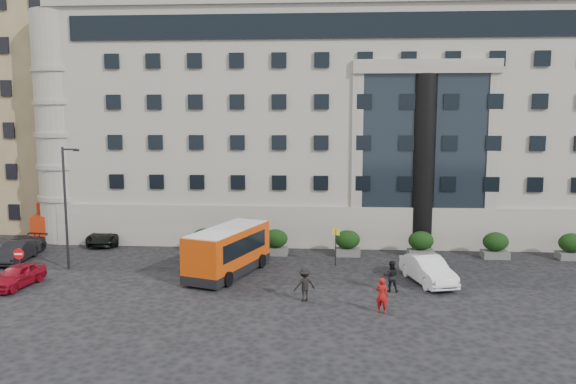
# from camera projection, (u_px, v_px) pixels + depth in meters

# --- Properties ---
(ground) EXTENTS (120.00, 120.00, 0.00)m
(ground) POSITION_uv_depth(u_px,v_px,m) (243.00, 286.00, 33.05)
(ground) COLOR black
(ground) RESTS_ON ground
(civic_building) EXTENTS (44.00, 24.00, 18.00)m
(civic_building) POSITION_uv_depth(u_px,v_px,m) (339.00, 126.00, 53.21)
(civic_building) COLOR #A09C8D
(civic_building) RESTS_ON ground
(entrance_column) EXTENTS (1.80, 1.80, 13.00)m
(entrance_column) POSITION_uv_depth(u_px,v_px,m) (423.00, 163.00, 41.58)
(entrance_column) COLOR black
(entrance_column) RESTS_ON ground
(apartment_near) EXTENTS (14.00, 14.00, 20.00)m
(apartment_near) POSITION_uv_depth(u_px,v_px,m) (21.00, 116.00, 53.05)
(apartment_near) COLOR olive
(apartment_near) RESTS_ON ground
(apartment_far) EXTENTS (13.00, 13.00, 22.00)m
(apartment_far) POSITION_uv_depth(u_px,v_px,m) (74.00, 108.00, 70.91)
(apartment_far) COLOR #84634D
(apartment_far) RESTS_ON ground
(hedge_a) EXTENTS (1.80, 1.26, 1.84)m
(hedge_a) POSITION_uv_depth(u_px,v_px,m) (204.00, 241.00, 40.90)
(hedge_a) COLOR #50504E
(hedge_a) RESTS_ON ground
(hedge_b) EXTENTS (1.80, 1.26, 1.84)m
(hedge_b) POSITION_uv_depth(u_px,v_px,m) (275.00, 242.00, 40.56)
(hedge_b) COLOR #50504E
(hedge_b) RESTS_ON ground
(hedge_c) EXTENTS (1.80, 1.26, 1.84)m
(hedge_c) POSITION_uv_depth(u_px,v_px,m) (348.00, 243.00, 40.22)
(hedge_c) COLOR #50504E
(hedge_c) RESTS_ON ground
(hedge_d) EXTENTS (1.80, 1.26, 1.84)m
(hedge_d) POSITION_uv_depth(u_px,v_px,m) (421.00, 244.00, 39.88)
(hedge_d) COLOR #50504E
(hedge_d) RESTS_ON ground
(hedge_e) EXTENTS (1.80, 1.26, 1.84)m
(hedge_e) POSITION_uv_depth(u_px,v_px,m) (495.00, 245.00, 39.54)
(hedge_e) COLOR #50504E
(hedge_e) RESTS_ON ground
(hedge_f) EXTENTS (1.80, 1.26, 1.84)m
(hedge_f) POSITION_uv_depth(u_px,v_px,m) (571.00, 246.00, 39.20)
(hedge_f) COLOR #50504E
(hedge_f) RESTS_ON ground
(street_lamp) EXTENTS (1.16, 0.18, 8.00)m
(street_lamp) POSITION_uv_depth(u_px,v_px,m) (66.00, 203.00, 36.21)
(street_lamp) COLOR #262628
(street_lamp) RESTS_ON ground
(bus_stop_sign) EXTENTS (0.50, 0.08, 2.52)m
(bus_stop_sign) POSITION_uv_depth(u_px,v_px,m) (336.00, 240.00, 37.40)
(bus_stop_sign) COLOR #262628
(bus_stop_sign) RESTS_ON ground
(no_entry_sign) EXTENTS (0.64, 0.16, 2.32)m
(no_entry_sign) POSITION_uv_depth(u_px,v_px,m) (19.00, 260.00, 32.65)
(no_entry_sign) COLOR #262628
(no_entry_sign) RESTS_ON ground
(minibus) EXTENTS (4.69, 7.55, 2.98)m
(minibus) POSITION_uv_depth(u_px,v_px,m) (228.00, 249.00, 35.28)
(minibus) COLOR #C33E09
(minibus) RESTS_ON ground
(red_truck) EXTENTS (3.13, 5.72, 2.94)m
(red_truck) POSITION_uv_depth(u_px,v_px,m) (58.00, 218.00, 46.89)
(red_truck) COLOR #98250B
(red_truck) RESTS_ON ground
(parked_car_a) EXTENTS (2.10, 4.08, 1.33)m
(parked_car_a) POSITION_uv_depth(u_px,v_px,m) (17.00, 276.00, 32.85)
(parked_car_a) COLOR maroon
(parked_car_a) RESTS_ON ground
(parked_car_b) EXTENTS (1.83, 4.42, 1.42)m
(parked_car_b) POSITION_uv_depth(u_px,v_px,m) (16.00, 252.00, 38.53)
(parked_car_b) COLOR black
(parked_car_b) RESTS_ON ground
(parked_car_c) EXTENTS (2.33, 4.65, 1.29)m
(parked_car_c) POSITION_uv_depth(u_px,v_px,m) (20.00, 247.00, 40.09)
(parked_car_c) COLOR black
(parked_car_c) RESTS_ON ground
(parked_car_d) EXTENTS (2.99, 5.30, 1.40)m
(parked_car_d) POSITION_uv_depth(u_px,v_px,m) (107.00, 235.00, 44.14)
(parked_car_d) COLOR black
(parked_car_d) RESTS_ON ground
(white_taxi) EXTENTS (2.95, 5.17, 1.61)m
(white_taxi) POSITION_uv_depth(u_px,v_px,m) (428.00, 270.00, 33.61)
(white_taxi) COLOR white
(white_taxi) RESTS_ON ground
(pedestrian_a) EXTENTS (0.79, 0.68, 1.84)m
(pedestrian_a) POSITION_uv_depth(u_px,v_px,m) (382.00, 295.00, 28.47)
(pedestrian_a) COLOR #A61110
(pedestrian_a) RESTS_ON ground
(pedestrian_b) EXTENTS (0.91, 0.73, 1.81)m
(pedestrian_b) POSITION_uv_depth(u_px,v_px,m) (391.00, 276.00, 31.95)
(pedestrian_b) COLOR black
(pedestrian_b) RESTS_ON ground
(pedestrian_c) EXTENTS (1.34, 1.07, 1.82)m
(pedestrian_c) POSITION_uv_depth(u_px,v_px,m) (305.00, 284.00, 30.32)
(pedestrian_c) COLOR black
(pedestrian_c) RESTS_ON ground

